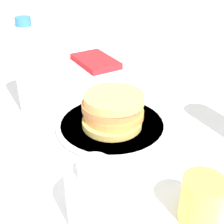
{
  "coord_description": "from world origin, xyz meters",
  "views": [
    {
      "loc": [
        -0.45,
        0.39,
        0.38
      ],
      "look_at": [
        -0.02,
        -0.01,
        0.04
      ],
      "focal_mm": 50.0,
      "sensor_mm": 36.0,
      "label": 1
    }
  ],
  "objects_px": {
    "juice_glass": "(201,200)",
    "plate": "(112,125)",
    "cream_jug": "(95,197)",
    "pancake_stack": "(113,109)",
    "water_bottle_mid": "(30,70)"
  },
  "relations": [
    {
      "from": "cream_jug",
      "to": "water_bottle_mid",
      "type": "distance_m",
      "value": 0.37
    },
    {
      "from": "pancake_stack",
      "to": "water_bottle_mid",
      "type": "relative_size",
      "value": 0.62
    },
    {
      "from": "pancake_stack",
      "to": "juice_glass",
      "type": "xyz_separation_m",
      "value": [
        -0.27,
        0.08,
        -0.01
      ]
    },
    {
      "from": "plate",
      "to": "water_bottle_mid",
      "type": "xyz_separation_m",
      "value": [
        0.18,
        0.09,
        0.1
      ]
    },
    {
      "from": "plate",
      "to": "juice_glass",
      "type": "xyz_separation_m",
      "value": [
        -0.28,
        0.08,
        0.03
      ]
    },
    {
      "from": "water_bottle_mid",
      "to": "plate",
      "type": "bearing_deg",
      "value": -154.44
    },
    {
      "from": "juice_glass",
      "to": "cream_jug",
      "type": "relative_size",
      "value": 0.67
    },
    {
      "from": "pancake_stack",
      "to": "cream_jug",
      "type": "distance_m",
      "value": 0.26
    },
    {
      "from": "juice_glass",
      "to": "plate",
      "type": "bearing_deg",
      "value": -15.38
    },
    {
      "from": "plate",
      "to": "pancake_stack",
      "type": "distance_m",
      "value": 0.04
    },
    {
      "from": "plate",
      "to": "cream_jug",
      "type": "xyz_separation_m",
      "value": [
        -0.17,
        0.19,
        0.04
      ]
    },
    {
      "from": "cream_jug",
      "to": "water_bottle_mid",
      "type": "relative_size",
      "value": 0.5
    },
    {
      "from": "plate",
      "to": "water_bottle_mid",
      "type": "relative_size",
      "value": 1.1
    },
    {
      "from": "plate",
      "to": "cream_jug",
      "type": "distance_m",
      "value": 0.26
    },
    {
      "from": "plate",
      "to": "juice_glass",
      "type": "relative_size",
      "value": 3.3
    }
  ]
}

